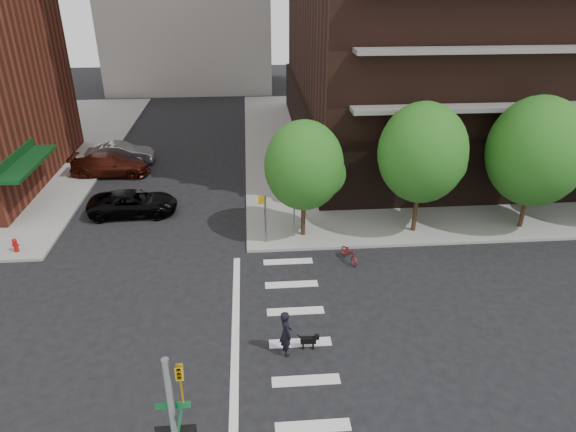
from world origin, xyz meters
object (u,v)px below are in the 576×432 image
object	(u,v)px
parked_car_maroon	(110,165)
parked_car_silver	(120,153)
dog_walker	(286,333)
fire_hydrant	(15,245)
scooter	(350,253)
parked_car_black	(133,203)

from	to	relation	value
parked_car_maroon	parked_car_silver	bearing A→B (deg)	-2.83
parked_car_maroon	parked_car_silver	size ratio (longest dim) A/B	1.11
parked_car_silver	dog_walker	distance (m)	23.59
fire_hydrant	scooter	size ratio (longest dim) A/B	0.46
fire_hydrant	parked_car_black	world-z (taller)	parked_car_black
parked_car_maroon	dog_walker	size ratio (longest dim) A/B	2.77
fire_hydrant	dog_walker	world-z (taller)	dog_walker
parked_car_black	parked_car_maroon	bearing A→B (deg)	21.67
fire_hydrant	dog_walker	distance (m)	15.36
parked_car_silver	scooter	size ratio (longest dim) A/B	2.92
parked_car_maroon	dog_walker	xyz separation A→B (m)	(10.60, -18.82, 0.19)
parked_car_black	parked_car_maroon	size ratio (longest dim) A/B	0.96
parked_car_black	parked_car_maroon	world-z (taller)	parked_car_maroon
fire_hydrant	dog_walker	bearing A→B (deg)	-32.81
scooter	parked_car_silver	bearing A→B (deg)	117.51
parked_car_silver	dog_walker	bearing A→B (deg)	-156.27
fire_hydrant	parked_car_maroon	distance (m)	10.75
parked_car_maroon	dog_walker	distance (m)	21.60
parked_car_black	scooter	distance (m)	13.05
fire_hydrant	parked_car_maroon	size ratio (longest dim) A/B	0.14
parked_car_black	dog_walker	xyz separation A→B (m)	(7.90, -12.53, 0.25)
parked_car_black	scooter	bearing A→B (deg)	-119.70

